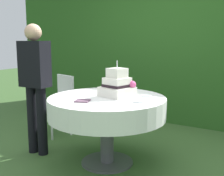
# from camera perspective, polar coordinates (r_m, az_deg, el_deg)

# --- Properties ---
(ground_plane) EXTENTS (20.00, 20.00, 0.00)m
(ground_plane) POSITION_cam_1_polar(r_m,az_deg,el_deg) (3.41, -0.99, -14.79)
(ground_plane) COLOR #3D602D
(foliage_hedge) EXTENTS (6.63, 0.52, 2.28)m
(foliage_hedge) POSITION_cam_1_polar(r_m,az_deg,el_deg) (5.06, 12.18, 6.38)
(foliage_hedge) COLOR #28561E
(foliage_hedge) RESTS_ON ground_plane
(cake_table) EXTENTS (1.32, 1.32, 0.78)m
(cake_table) POSITION_cam_1_polar(r_m,az_deg,el_deg) (3.19, -1.02, -4.08)
(cake_table) COLOR #4C4C51
(cake_table) RESTS_ON ground_plane
(wedding_cake) EXTENTS (0.39, 0.39, 0.41)m
(wedding_cake) POSITION_cam_1_polar(r_m,az_deg,el_deg) (3.19, 1.11, 0.47)
(wedding_cake) COLOR white
(wedding_cake) RESTS_ON cake_table
(serving_plate_near) EXTENTS (0.11, 0.11, 0.01)m
(serving_plate_near) POSITION_cam_1_polar(r_m,az_deg,el_deg) (3.63, 1.55, -0.29)
(serving_plate_near) COLOR white
(serving_plate_near) RESTS_ON cake_table
(serving_plate_far) EXTENTS (0.13, 0.13, 0.01)m
(serving_plate_far) POSITION_cam_1_polar(r_m,az_deg,el_deg) (2.94, 5.46, -2.69)
(serving_plate_far) COLOR white
(serving_plate_far) RESTS_ON cake_table
(serving_plate_left) EXTENTS (0.13, 0.13, 0.01)m
(serving_plate_left) POSITION_cam_1_polar(r_m,az_deg,el_deg) (3.25, 6.79, -1.52)
(serving_plate_left) COLOR white
(serving_plate_left) RESTS_ON cake_table
(napkin_stack) EXTENTS (0.19, 0.19, 0.01)m
(napkin_stack) POSITION_cam_1_polar(r_m,az_deg,el_deg) (2.97, -5.95, -2.57)
(napkin_stack) COLOR #6B4C60
(napkin_stack) RESTS_ON cake_table
(garden_chair) EXTENTS (0.50, 0.50, 0.89)m
(garden_chair) POSITION_cam_1_polar(r_m,az_deg,el_deg) (4.31, -10.43, -2.17)
(garden_chair) COLOR white
(garden_chair) RESTS_ON ground_plane
(standing_person) EXTENTS (0.37, 0.22, 1.60)m
(standing_person) POSITION_cam_1_polar(r_m,az_deg,el_deg) (3.55, -15.21, 1.53)
(standing_person) COLOR black
(standing_person) RESTS_ON ground_plane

